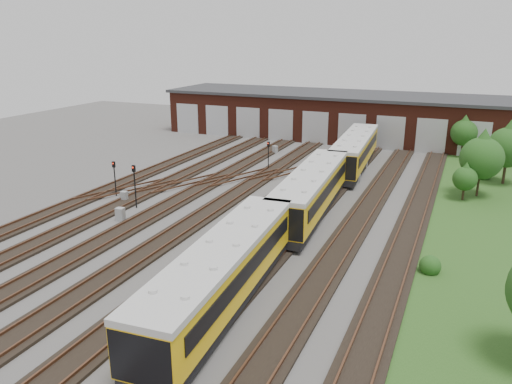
% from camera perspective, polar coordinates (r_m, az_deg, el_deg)
% --- Properties ---
extents(ground, '(120.00, 120.00, 0.00)m').
position_cam_1_polar(ground, '(38.16, -5.36, -4.51)').
color(ground, '#413E3C').
rests_on(ground, ground).
extents(track_network, '(30.40, 70.00, 0.33)m').
position_cam_1_polar(track_network, '(38.67, -5.17, -4.03)').
color(track_network, black).
rests_on(track_network, ground).
extents(maintenance_shed, '(51.00, 12.50, 6.35)m').
position_cam_1_polar(maintenance_shed, '(73.81, 9.65, 8.65)').
color(maintenance_shed, '#531F14').
rests_on(maintenance_shed, ground).
extents(grass_verge, '(8.00, 55.00, 0.05)m').
position_cam_1_polar(grass_verge, '(43.39, 24.33, -3.27)').
color(grass_verge, '#214617').
rests_on(grass_verge, ground).
extents(metro_train, '(4.06, 48.68, 3.41)m').
position_cam_1_polar(metro_train, '(41.04, 6.39, 0.13)').
color(metro_train, black).
rests_on(metro_train, ground).
extents(signal_mast_0, '(0.29, 0.27, 3.28)m').
position_cam_1_polar(signal_mast_0, '(47.47, -15.87, 2.00)').
color(signal_mast_0, black).
rests_on(signal_mast_0, ground).
extents(signal_mast_1, '(0.29, 0.27, 3.80)m').
position_cam_1_polar(signal_mast_1, '(43.57, -13.71, 1.22)').
color(signal_mast_1, black).
rests_on(signal_mast_1, ground).
extents(signal_mast_2, '(0.28, 0.27, 3.14)m').
position_cam_1_polar(signal_mast_2, '(54.86, 1.43, 4.61)').
color(signal_mast_2, black).
rests_on(signal_mast_2, ground).
extents(signal_mast_3, '(0.27, 0.26, 2.97)m').
position_cam_1_polar(signal_mast_3, '(49.59, 8.24, 2.92)').
color(signal_mast_3, black).
rests_on(signal_mast_3, ground).
extents(relay_cabinet_0, '(0.58, 0.50, 0.90)m').
position_cam_1_polar(relay_cabinet_0, '(46.21, -14.83, -0.48)').
color(relay_cabinet_0, '#949698').
rests_on(relay_cabinet_0, ground).
extents(relay_cabinet_1, '(0.71, 0.66, 0.96)m').
position_cam_1_polar(relay_cabinet_1, '(62.98, 2.19, 4.86)').
color(relay_cabinet_1, '#949698').
rests_on(relay_cabinet_1, ground).
extents(relay_cabinet_2, '(0.70, 0.61, 1.08)m').
position_cam_1_polar(relay_cabinet_2, '(41.43, -15.24, -2.47)').
color(relay_cabinet_2, '#949698').
rests_on(relay_cabinet_2, ground).
extents(relay_cabinet_3, '(0.83, 0.77, 1.11)m').
position_cam_1_polar(relay_cabinet_3, '(57.19, 12.21, 3.25)').
color(relay_cabinet_3, '#949698').
rests_on(relay_cabinet_3, ground).
extents(relay_cabinet_4, '(0.59, 0.52, 0.85)m').
position_cam_1_polar(relay_cabinet_4, '(51.27, 11.56, 1.50)').
color(relay_cabinet_4, '#949698').
rests_on(relay_cabinet_4, ground).
extents(tree_0, '(3.13, 3.13, 5.19)m').
position_cam_1_polar(tree_0, '(65.71, 22.71, 6.59)').
color(tree_0, '#2E2214').
rests_on(tree_0, ground).
extents(tree_1, '(3.96, 3.96, 6.56)m').
position_cam_1_polar(tree_1, '(54.81, 26.93, 5.05)').
color(tree_1, '#2E2214').
rests_on(tree_1, ground).
extents(tree_2, '(3.84, 3.84, 6.37)m').
position_cam_1_polar(tree_2, '(49.42, 24.46, 4.05)').
color(tree_2, '#2E2214').
rests_on(tree_2, ground).
extents(tree_3, '(2.15, 2.15, 3.56)m').
position_cam_1_polar(tree_3, '(48.13, 22.82, 1.71)').
color(tree_3, '#2E2214').
rests_on(tree_3, ground).
extents(bush_0, '(1.34, 1.34, 1.34)m').
position_cam_1_polar(bush_0, '(33.26, 19.31, -7.66)').
color(bush_0, '#1A4A15').
rests_on(bush_0, ground).
extents(bush_1, '(1.52, 1.52, 1.52)m').
position_cam_1_polar(bush_1, '(56.61, 24.62, 2.10)').
color(bush_1, '#1A4A15').
rests_on(bush_1, ground).
extents(bush_2, '(1.28, 1.28, 1.28)m').
position_cam_1_polar(bush_2, '(57.83, 24.65, 2.27)').
color(bush_2, '#1A4A15').
rests_on(bush_2, ground).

